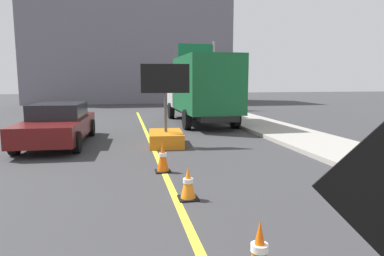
{
  "coord_description": "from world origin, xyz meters",
  "views": [
    {
      "loc": [
        -0.9,
        0.64,
        2.16
      ],
      "look_at": [
        0.41,
        7.11,
        1.24
      ],
      "focal_mm": 31.81,
      "sensor_mm": 36.0,
      "label": 1
    }
  ],
  "objects_px": {
    "box_truck": "(201,88)",
    "traffic_cone_near_sign": "(259,252)",
    "traffic_cone_far_lane": "(163,157)",
    "pickup_car": "(58,124)",
    "traffic_cone_mid_lane": "(188,183)",
    "arrow_board_trailer": "(166,131)",
    "highway_guide_sign": "(204,63)"
  },
  "relations": [
    {
      "from": "traffic_cone_near_sign",
      "to": "traffic_cone_far_lane",
      "type": "bearing_deg",
      "value": 96.04
    },
    {
      "from": "pickup_car",
      "to": "traffic_cone_near_sign",
      "type": "xyz_separation_m",
      "value": [
        3.58,
        -9.01,
        -0.35
      ]
    },
    {
      "from": "arrow_board_trailer",
      "to": "traffic_cone_near_sign",
      "type": "distance_m",
      "value": 8.06
    },
    {
      "from": "box_truck",
      "to": "traffic_cone_mid_lane",
      "type": "distance_m",
      "value": 11.16
    },
    {
      "from": "highway_guide_sign",
      "to": "traffic_cone_near_sign",
      "type": "relative_size",
      "value": 7.04
    },
    {
      "from": "traffic_cone_near_sign",
      "to": "highway_guide_sign",
      "type": "bearing_deg",
      "value": 78.27
    },
    {
      "from": "traffic_cone_far_lane",
      "to": "traffic_cone_near_sign",
      "type": "bearing_deg",
      "value": -83.96
    },
    {
      "from": "box_truck",
      "to": "traffic_cone_near_sign",
      "type": "bearing_deg",
      "value": -100.32
    },
    {
      "from": "traffic_cone_mid_lane",
      "to": "traffic_cone_far_lane",
      "type": "distance_m",
      "value": 1.98
    },
    {
      "from": "pickup_car",
      "to": "traffic_cone_mid_lane",
      "type": "distance_m",
      "value": 7.13
    },
    {
      "from": "traffic_cone_near_sign",
      "to": "traffic_cone_far_lane",
      "type": "xyz_separation_m",
      "value": [
        -0.5,
        4.68,
        0.01
      ]
    },
    {
      "from": "box_truck",
      "to": "highway_guide_sign",
      "type": "xyz_separation_m",
      "value": [
        2.02,
        8.08,
        1.64
      ]
    },
    {
      "from": "traffic_cone_far_lane",
      "to": "pickup_car",
      "type": "bearing_deg",
      "value": 125.54
    },
    {
      "from": "traffic_cone_near_sign",
      "to": "traffic_cone_mid_lane",
      "type": "relative_size",
      "value": 1.16
    },
    {
      "from": "traffic_cone_far_lane",
      "to": "box_truck",
      "type": "bearing_deg",
      "value": 71.43
    },
    {
      "from": "traffic_cone_mid_lane",
      "to": "traffic_cone_far_lane",
      "type": "bearing_deg",
      "value": 96.95
    },
    {
      "from": "box_truck",
      "to": "traffic_cone_mid_lane",
      "type": "height_order",
      "value": "box_truck"
    },
    {
      "from": "arrow_board_trailer",
      "to": "highway_guide_sign",
      "type": "distance_m",
      "value": 14.49
    },
    {
      "from": "arrow_board_trailer",
      "to": "traffic_cone_mid_lane",
      "type": "distance_m",
      "value": 5.35
    },
    {
      "from": "box_truck",
      "to": "traffic_cone_mid_lane",
      "type": "xyz_separation_m",
      "value": [
        -2.7,
        -10.73,
        -1.49
      ]
    },
    {
      "from": "box_truck",
      "to": "traffic_cone_far_lane",
      "type": "distance_m",
      "value": 9.35
    },
    {
      "from": "box_truck",
      "to": "pickup_car",
      "type": "height_order",
      "value": "box_truck"
    },
    {
      "from": "box_truck",
      "to": "traffic_cone_near_sign",
      "type": "distance_m",
      "value": 13.74
    },
    {
      "from": "arrow_board_trailer",
      "to": "pickup_car",
      "type": "xyz_separation_m",
      "value": [
        -3.58,
        0.95,
        0.22
      ]
    },
    {
      "from": "box_truck",
      "to": "pickup_car",
      "type": "xyz_separation_m",
      "value": [
        -6.03,
        -4.44,
        -1.09
      ]
    },
    {
      "from": "traffic_cone_near_sign",
      "to": "traffic_cone_mid_lane",
      "type": "xyz_separation_m",
      "value": [
        -0.26,
        2.72,
        -0.05
      ]
    },
    {
      "from": "highway_guide_sign",
      "to": "traffic_cone_far_lane",
      "type": "distance_m",
      "value": 17.82
    },
    {
      "from": "arrow_board_trailer",
      "to": "traffic_cone_near_sign",
      "type": "height_order",
      "value": "arrow_board_trailer"
    },
    {
      "from": "arrow_board_trailer",
      "to": "highway_guide_sign",
      "type": "height_order",
      "value": "highway_guide_sign"
    },
    {
      "from": "pickup_car",
      "to": "traffic_cone_mid_lane",
      "type": "xyz_separation_m",
      "value": [
        3.33,
        -6.29,
        -0.4
      ]
    },
    {
      "from": "arrow_board_trailer",
      "to": "highway_guide_sign",
      "type": "xyz_separation_m",
      "value": [
        4.47,
        13.46,
        2.94
      ]
    },
    {
      "from": "highway_guide_sign",
      "to": "traffic_cone_mid_lane",
      "type": "height_order",
      "value": "highway_guide_sign"
    }
  ]
}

